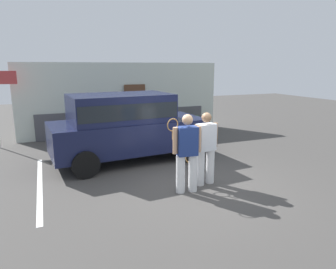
{
  "coord_description": "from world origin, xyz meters",
  "views": [
    {
      "loc": [
        -3.19,
        -6.24,
        2.84
      ],
      "look_at": [
        -0.15,
        1.2,
        1.05
      ],
      "focal_mm": 32.75,
      "sensor_mm": 36.0,
      "label": 1
    }
  ],
  "objects_px": {
    "flag_pole": "(0,94)",
    "tennis_player_man": "(187,152)",
    "potted_plant_by_porch": "(196,123)",
    "parked_suv": "(126,124)",
    "tennis_player_woman": "(206,148)"
  },
  "relations": [
    {
      "from": "flag_pole",
      "to": "tennis_player_man",
      "type": "bearing_deg",
      "value": -54.67
    },
    {
      "from": "potted_plant_by_porch",
      "to": "flag_pole",
      "type": "relative_size",
      "value": 0.28
    },
    {
      "from": "parked_suv",
      "to": "flag_pole",
      "type": "bearing_deg",
      "value": 134.19
    },
    {
      "from": "tennis_player_man",
      "to": "tennis_player_woman",
      "type": "relative_size",
      "value": 1.02
    },
    {
      "from": "potted_plant_by_porch",
      "to": "tennis_player_man",
      "type": "bearing_deg",
      "value": -119.08
    },
    {
      "from": "tennis_player_man",
      "to": "flag_pole",
      "type": "bearing_deg",
      "value": -48.17
    },
    {
      "from": "tennis_player_man",
      "to": "flag_pole",
      "type": "relative_size",
      "value": 0.66
    },
    {
      "from": "tennis_player_man",
      "to": "tennis_player_woman",
      "type": "height_order",
      "value": "tennis_player_man"
    },
    {
      "from": "tennis_player_man",
      "to": "flag_pole",
      "type": "distance_m",
      "value": 7.44
    },
    {
      "from": "parked_suv",
      "to": "tennis_player_man",
      "type": "distance_m",
      "value": 2.95
    },
    {
      "from": "parked_suv",
      "to": "flag_pole",
      "type": "distance_m",
      "value": 4.85
    },
    {
      "from": "tennis_player_man",
      "to": "tennis_player_woman",
      "type": "distance_m",
      "value": 0.68
    },
    {
      "from": "tennis_player_woman",
      "to": "potted_plant_by_porch",
      "type": "xyz_separation_m",
      "value": [
        2.58,
        5.51,
        -0.5
      ]
    },
    {
      "from": "parked_suv",
      "to": "tennis_player_man",
      "type": "xyz_separation_m",
      "value": [
        0.67,
        -2.86,
        -0.2
      ]
    },
    {
      "from": "tennis_player_man",
      "to": "potted_plant_by_porch",
      "type": "xyz_separation_m",
      "value": [
        3.21,
        5.77,
        -0.53
      ]
    }
  ]
}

